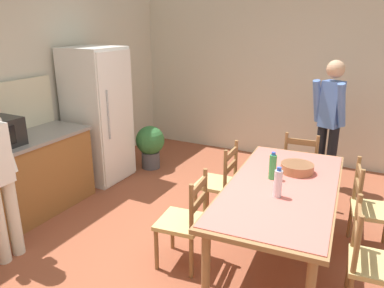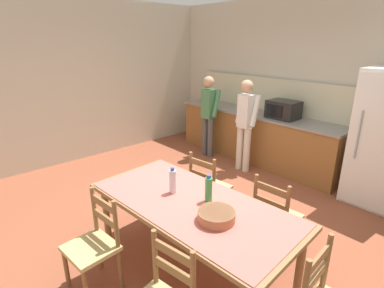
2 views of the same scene
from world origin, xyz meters
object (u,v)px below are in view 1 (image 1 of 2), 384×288
(chair_side_near_left, at_px, (371,263))
(chair_side_far_left, at_px, (185,221))
(dining_table, at_px, (282,192))
(chair_head_end, at_px, (300,167))
(bottle_near_centre, at_px, (278,183))
(person_by_table, at_px, (329,119))
(chair_side_far_right, at_px, (219,183))
(bottle_off_centre, at_px, (273,167))
(chair_side_near_right, at_px, (369,209))
(serving_bowl, at_px, (297,167))
(refrigerator, at_px, (98,115))
(potted_plant, at_px, (150,144))

(chair_side_near_left, distance_m, chair_side_far_left, 1.55)
(dining_table, xyz_separation_m, chair_head_end, (1.33, 0.09, -0.24))
(bottle_near_centre, bearing_deg, chair_side_far_left, 108.57)
(chair_side_far_left, xyz_separation_m, person_by_table, (2.39, -0.87, 0.53))
(chair_side_near_left, relative_size, chair_side_far_right, 1.00)
(chair_head_end, bearing_deg, chair_side_near_left, 113.02)
(dining_table, bearing_deg, bottle_off_centre, 53.23)
(bottle_near_centre, xyz_separation_m, chair_side_near_right, (0.77, -0.73, -0.43))
(serving_bowl, xyz_separation_m, chair_head_end, (0.96, 0.14, -0.36))
(dining_table, height_order, bottle_off_centre, bottle_off_centre)
(chair_side_near_right, relative_size, chair_side_far_left, 1.00)
(refrigerator, relative_size, chair_side_near_right, 2.04)
(refrigerator, height_order, chair_side_near_left, refrigerator)
(chair_side_near_right, xyz_separation_m, chair_side_near_left, (-0.93, -0.06, 0.00))
(chair_side_near_right, xyz_separation_m, chair_side_far_left, (-1.03, 1.49, 0.00))
(chair_side_near_left, distance_m, chair_head_end, 1.96)
(dining_table, distance_m, chair_side_far_right, 0.94)
(serving_bowl, bearing_deg, bottle_near_centre, 177.08)
(serving_bowl, distance_m, potted_plant, 2.65)
(dining_table, xyz_separation_m, serving_bowl, (0.37, -0.05, 0.12))
(refrigerator, xyz_separation_m, bottle_near_centre, (-1.00, -2.81, -0.05))
(chair_side_near_right, distance_m, person_by_table, 1.59)
(chair_side_near_left, height_order, potted_plant, chair_side_near_left)
(bottle_near_centre, distance_m, chair_side_far_left, 0.91)
(chair_side_near_right, bearing_deg, person_by_table, 15.24)
(chair_side_far_left, distance_m, person_by_table, 2.60)
(dining_table, height_order, serving_bowl, serving_bowl)
(bottle_near_centre, height_order, potted_plant, bottle_near_centre)
(refrigerator, height_order, person_by_table, refrigerator)
(dining_table, xyz_separation_m, chair_side_near_right, (0.51, -0.75, -0.24))
(refrigerator, distance_m, chair_head_end, 2.81)
(bottle_off_centre, bearing_deg, chair_side_far_right, 64.84)
(chair_side_far_right, bearing_deg, dining_table, 59.84)
(dining_table, xyz_separation_m, person_by_table, (1.88, -0.13, 0.29))
(bottle_off_centre, height_order, person_by_table, person_by_table)
(chair_side_far_right, height_order, chair_side_far_left, same)
(chair_side_far_left, relative_size, person_by_table, 0.53)
(dining_table, relative_size, person_by_table, 1.24)
(person_by_table, bearing_deg, refrigerator, -47.35)
(dining_table, relative_size, chair_head_end, 2.34)
(chair_side_near_left, xyz_separation_m, chair_side_far_left, (-0.10, 1.55, 0.00))
(refrigerator, distance_m, chair_side_far_left, 2.45)
(bottle_near_centre, xyz_separation_m, bottle_off_centre, (0.35, 0.14, 0.00))
(refrigerator, distance_m, chair_side_far_right, 2.07)
(bottle_off_centre, xyz_separation_m, person_by_table, (1.78, -0.25, 0.09))
(bottle_near_centre, height_order, chair_side_near_left, bottle_near_centre)
(dining_table, height_order, bottle_near_centre, bottle_near_centre)
(chair_side_near_right, xyz_separation_m, chair_head_end, (0.81, 0.83, 0.00))
(serving_bowl, height_order, chair_side_far_left, chair_side_far_left)
(chair_side_far_right, bearing_deg, potted_plant, -124.72)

